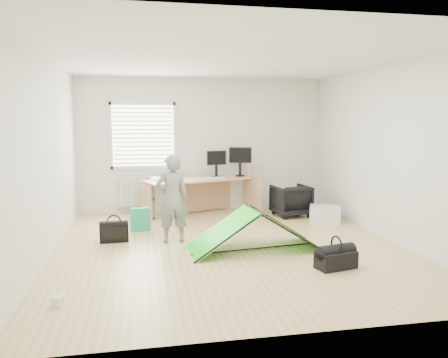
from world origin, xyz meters
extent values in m
plane|color=tan|center=(0.00, 0.00, 0.00)|extent=(5.50, 5.50, 0.00)
cube|color=silver|center=(0.00, 2.75, 1.35)|extent=(5.00, 0.02, 2.70)
cube|color=silver|center=(-1.20, 2.71, 1.55)|extent=(1.20, 0.06, 1.20)
cube|color=silver|center=(-1.20, 2.67, 0.45)|extent=(1.00, 0.12, 0.60)
cube|color=tan|center=(-0.13, 2.20, 0.36)|extent=(2.24, 1.33, 0.73)
cube|color=#A4A6A9|center=(-0.84, 2.38, 0.38)|extent=(0.60, 0.73, 0.75)
cube|color=black|center=(0.21, 2.37, 0.92)|extent=(0.42, 0.19, 0.39)
cube|color=black|center=(0.71, 2.43, 0.94)|extent=(0.46, 0.19, 0.43)
cube|color=beige|center=(0.15, 2.19, 0.74)|extent=(0.46, 0.22, 0.02)
cylinder|color=#BC698A|center=(0.90, 2.35, 0.86)|extent=(0.09, 0.09, 0.27)
imported|color=black|center=(1.59, 1.84, 0.31)|extent=(0.73, 0.74, 0.61)
imported|color=slate|center=(-0.80, 0.38, 0.67)|extent=(0.51, 0.35, 1.34)
cube|color=silver|center=(2.03, 1.19, 0.15)|extent=(0.65, 0.56, 0.30)
cube|color=#22A67A|center=(-1.29, 1.19, 0.19)|extent=(0.34, 0.18, 0.39)
cube|color=black|center=(-1.68, 0.54, 0.16)|extent=(0.43, 0.15, 0.32)
cube|color=silver|center=(-2.10, -1.75, 0.05)|extent=(0.12, 0.12, 0.09)
cube|color=black|center=(1.12, -1.21, 0.11)|extent=(0.54, 0.35, 0.22)
camera|label=1|loc=(-1.23, -6.14, 1.82)|focal=35.00mm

